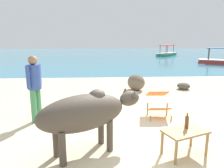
# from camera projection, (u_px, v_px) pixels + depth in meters

# --- Properties ---
(sand_beach) EXTENTS (18.00, 14.00, 0.04)m
(sand_beach) POSITION_uv_depth(u_px,v_px,m) (136.00, 141.00, 4.24)
(sand_beach) COLOR beige
(sand_beach) RESTS_ON ground
(water_surface) EXTENTS (60.00, 36.00, 0.03)m
(water_surface) POSITION_uv_depth(u_px,v_px,m) (105.00, 56.00, 25.71)
(water_surface) COLOR teal
(water_surface) RESTS_ON ground
(cow) EXTENTS (1.96, 1.33, 1.14)m
(cow) POSITION_uv_depth(u_px,v_px,m) (86.00, 113.00, 3.61)
(cow) COLOR #4C4238
(cow) RESTS_ON sand_beach
(low_bench_table) EXTENTS (0.87, 0.68, 0.45)m
(low_bench_table) POSITION_uv_depth(u_px,v_px,m) (185.00, 134.00, 3.62)
(low_bench_table) COLOR #A37A4C
(low_bench_table) RESTS_ON sand_beach
(bottle) EXTENTS (0.07, 0.07, 0.30)m
(bottle) POSITION_uv_depth(u_px,v_px,m) (187.00, 122.00, 3.68)
(bottle) COLOR brown
(bottle) RESTS_ON low_bench_table
(deck_chair_far) EXTENTS (0.57, 0.79, 0.68)m
(deck_chair_far) POSITION_uv_depth(u_px,v_px,m) (158.00, 102.00, 5.46)
(deck_chair_far) COLOR #A37A4C
(deck_chair_far) RESTS_ON sand_beach
(person_standing) EXTENTS (0.32, 0.48, 1.62)m
(person_standing) POSITION_uv_depth(u_px,v_px,m) (35.00, 84.00, 5.02)
(person_standing) COLOR #428956
(person_standing) RESTS_ON sand_beach
(shore_rock_large) EXTENTS (0.78, 0.91, 0.63)m
(shore_rock_large) POSITION_uv_depth(u_px,v_px,m) (136.00, 82.00, 8.29)
(shore_rock_large) COLOR #6B5B4C
(shore_rock_large) RESTS_ON sand_beach
(shore_rock_medium) EXTENTS (0.63, 0.64, 0.26)m
(shore_rock_medium) POSITION_uv_depth(u_px,v_px,m) (184.00, 86.00, 8.46)
(shore_rock_medium) COLOR brown
(shore_rock_medium) RESTS_ON sand_beach
(boat_red) EXTENTS (3.72, 2.95, 1.29)m
(boat_red) POSITION_uv_depth(u_px,v_px,m) (223.00, 60.00, 17.26)
(boat_red) COLOR #C63833
(boat_red) RESTS_ON water_surface
(boat_green) EXTENTS (3.29, 3.52, 1.29)m
(boat_green) POSITION_uv_depth(u_px,v_px,m) (167.00, 53.00, 25.64)
(boat_green) COLOR #338E66
(boat_green) RESTS_ON water_surface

